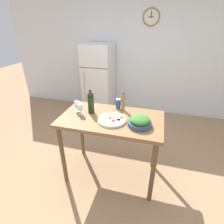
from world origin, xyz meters
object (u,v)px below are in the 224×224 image
wine_bottle (91,102)px  pepper_mill (123,101)px  salad_bowl (140,121)px  homemade_pizza (112,120)px  salt_canister (118,104)px  refrigerator (99,80)px  wine_glass_far (77,105)px  wine_glass_near (80,108)px

wine_bottle → pepper_mill: (0.39, 0.19, -0.02)m
salad_bowl → homemade_pizza: 0.34m
wine_bottle → salt_canister: size_ratio=2.28×
pepper_mill → salt_canister: pepper_mill is taller
refrigerator → salt_canister: size_ratio=11.41×
wine_glass_far → wine_bottle: bearing=4.7°
wine_bottle → wine_glass_far: (-0.19, -0.02, -0.05)m
pepper_mill → salad_bowl: bearing=-52.3°
wine_glass_far → salad_bowl: (0.84, -0.15, -0.04)m
wine_glass_near → salt_canister: bearing=35.1°
wine_glass_near → wine_glass_far: 0.10m
wine_bottle → wine_glass_far: bearing=-175.3°
refrigerator → homemade_pizza: bearing=-66.7°
refrigerator → homemade_pizza: (0.85, -1.98, 0.16)m
wine_bottle → pepper_mill: size_ratio=1.19×
pepper_mill → wine_bottle: bearing=-154.4°
wine_glass_near → salad_bowl: 0.78m
wine_glass_near → wine_bottle: bearing=36.0°
wine_glass_far → wine_glass_near: bearing=-44.3°
wine_glass_near → homemade_pizza: size_ratio=0.41×
wine_bottle → wine_glass_near: wine_bottle is taller
refrigerator → wine_glass_near: bearing=-77.8°
wine_glass_near → salt_canister: wine_glass_near is taller
salad_bowl → wine_glass_near: bearing=174.3°
wine_glass_near → salad_bowl: (0.77, -0.08, -0.04)m
wine_glass_far → salad_bowl: 0.86m
salt_canister → pepper_mill: bearing=-22.0°
salad_bowl → salt_canister: size_ratio=1.96×
homemade_pizza → salt_canister: bearing=90.9°
refrigerator → wine_glass_near: size_ratio=11.03×
wine_glass_far → homemade_pizza: bearing=-13.6°
pepper_mill → homemade_pizza: (-0.07, -0.32, -0.12)m
wine_glass_near → refrigerator: bearing=102.2°
wine_bottle → salt_canister: 0.39m
salt_canister → refrigerator: bearing=117.5°
wine_bottle → pepper_mill: bearing=25.6°
homemade_pizza → refrigerator: bearing=113.3°
refrigerator → wine_glass_near: refrigerator is taller
refrigerator → homemade_pizza: refrigerator is taller
wine_glass_near → pepper_mill: size_ratio=0.54×
wine_bottle → wine_glass_near: 0.16m
salad_bowl → wine_glass_far: bearing=170.2°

